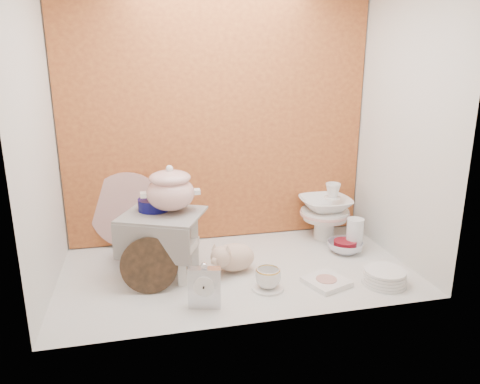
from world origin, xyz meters
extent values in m
plane|color=silver|center=(0.00, 0.00, 0.00)|extent=(1.80, 1.80, 0.00)
cube|color=#C26B30|center=(0.00, 0.50, 0.75)|extent=(1.80, 0.06, 1.50)
cube|color=silver|center=(-0.90, 0.00, 0.75)|extent=(0.06, 1.00, 1.50)
cube|color=silver|center=(0.90, 0.00, 0.75)|extent=(0.06, 1.00, 1.50)
cylinder|color=#0B0A50|center=(-0.41, 0.12, 0.35)|extent=(0.21, 0.21, 0.06)
imported|color=silver|center=(-0.51, 0.26, 0.13)|extent=(0.33, 0.33, 0.26)
cube|color=silver|center=(-0.22, -0.32, 0.10)|extent=(0.15, 0.08, 0.21)
ellipsoid|color=#CCA990|center=(-0.02, 0.00, 0.08)|extent=(0.31, 0.24, 0.16)
cylinder|color=white|center=(0.10, -0.23, 0.01)|extent=(0.18, 0.18, 0.01)
imported|color=white|center=(0.10, -0.23, 0.06)|extent=(0.12, 0.12, 0.10)
cube|color=white|center=(0.39, -0.25, 0.01)|extent=(0.24, 0.24, 0.03)
cylinder|color=white|center=(0.67, -0.31, 0.04)|extent=(0.23, 0.23, 0.07)
imported|color=silver|center=(0.66, 0.10, 0.03)|extent=(0.22, 0.22, 0.06)
cylinder|color=silver|center=(0.72, 0.11, 0.10)|extent=(0.13, 0.13, 0.19)
camera|label=1|loc=(-0.46, -2.08, 1.04)|focal=33.42mm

